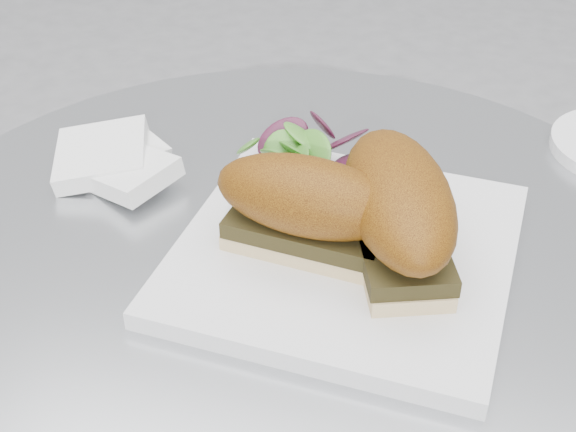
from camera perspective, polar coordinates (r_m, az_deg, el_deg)
name	(u,v)px	position (r m, az deg, el deg)	size (l,w,h in m)	color
plate	(346,252)	(0.65, 4.12, -2.55)	(0.26, 0.26, 0.02)	white
sandwich_left	(307,206)	(0.61, 1.33, 0.73)	(0.15, 0.08, 0.08)	beige
sandwich_right	(398,206)	(0.62, 7.81, 0.69)	(0.13, 0.19, 0.08)	beige
salad	(303,158)	(0.70, 1.07, 4.13)	(0.10, 0.10, 0.05)	#4A9430
napkin	(119,171)	(0.76, -11.95, 3.13)	(0.11, 0.11, 0.02)	white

